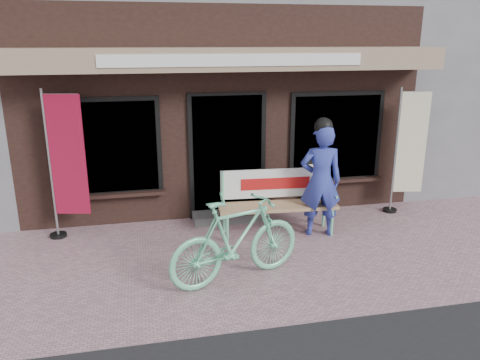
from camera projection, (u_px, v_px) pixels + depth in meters
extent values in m
plane|color=#A77F8A|center=(254.00, 265.00, 6.57)|extent=(70.00, 70.00, 0.00)
cube|color=black|center=(203.00, 96.00, 10.74)|extent=(7.00, 6.00, 3.60)
cube|color=gray|center=(231.00, 59.00, 7.33)|extent=(7.00, 0.80, 0.35)
cube|color=white|center=(236.00, 60.00, 6.94)|extent=(4.00, 0.02, 0.18)
cube|color=black|center=(227.00, 156.00, 8.11)|extent=(1.20, 0.06, 2.10)
cube|color=black|center=(228.00, 156.00, 8.10)|extent=(1.35, 0.04, 2.20)
cube|color=black|center=(107.00, 148.00, 7.64)|extent=(1.60, 0.06, 1.50)
cube|color=black|center=(336.00, 137.00, 8.44)|extent=(1.60, 0.06, 1.50)
cube|color=black|center=(107.00, 148.00, 7.63)|extent=(1.75, 0.04, 1.65)
cube|color=black|center=(336.00, 137.00, 8.43)|extent=(1.75, 0.04, 1.65)
cube|color=black|center=(111.00, 195.00, 7.81)|extent=(1.80, 0.18, 0.06)
cube|color=black|center=(335.00, 181.00, 8.61)|extent=(1.80, 0.18, 0.06)
cube|color=#59595B|center=(230.00, 216.00, 8.19)|extent=(1.30, 0.45, 0.15)
cylinder|color=#6DD5A4|center=(227.00, 229.00, 7.27)|extent=(0.05, 0.05, 0.44)
cylinder|color=#6DD5A4|center=(224.00, 219.00, 7.67)|extent=(0.05, 0.05, 0.44)
cylinder|color=#6DD5A4|center=(332.00, 223.00, 7.50)|extent=(0.05, 0.05, 0.44)
cylinder|color=#6DD5A4|center=(324.00, 214.00, 7.90)|extent=(0.05, 0.05, 0.44)
cube|color=tan|center=(278.00, 206.00, 7.51)|extent=(1.93, 0.60, 0.05)
cylinder|color=#6DD5A4|center=(223.00, 189.00, 7.52)|extent=(0.05, 0.05, 0.58)
cylinder|color=#6DD5A4|center=(326.00, 184.00, 7.76)|extent=(0.05, 0.05, 0.58)
cube|color=white|center=(275.00, 183.00, 7.64)|extent=(1.80, 0.16, 0.48)
cube|color=#B21414|center=(275.00, 184.00, 7.62)|extent=(1.14, 0.09, 0.19)
cylinder|color=#6DD5A4|center=(222.00, 198.00, 7.34)|extent=(0.07, 0.47, 0.04)
cylinder|color=#6DD5A4|center=(332.00, 193.00, 7.58)|extent=(0.07, 0.47, 0.04)
imported|color=#2D399D|center=(321.00, 181.00, 7.38)|extent=(0.73, 0.55, 1.80)
sphere|color=black|center=(324.00, 127.00, 7.13)|extent=(0.34, 0.34, 0.29)
imported|color=#6DD5A4|center=(236.00, 240.00, 6.02)|extent=(1.96, 1.08, 1.13)
cylinder|color=gray|center=(50.00, 166.00, 7.18)|extent=(0.05, 0.05, 2.36)
cylinder|color=gray|center=(60.00, 94.00, 6.87)|extent=(0.53, 0.14, 0.03)
cube|color=maroon|center=(68.00, 156.00, 7.14)|extent=(0.53, 0.15, 1.88)
cylinder|color=black|center=(58.00, 235.00, 7.52)|extent=(0.31, 0.31, 0.05)
cylinder|color=gray|center=(395.00, 152.00, 8.31)|extent=(0.04, 0.04, 2.26)
cylinder|color=gray|center=(416.00, 92.00, 8.02)|extent=(0.51, 0.12, 0.02)
cube|color=beige|center=(412.00, 143.00, 8.27)|extent=(0.51, 0.13, 1.80)
cylinder|color=black|center=(390.00, 210.00, 8.63)|extent=(0.29, 0.29, 0.05)
cube|color=black|center=(313.00, 184.00, 8.60)|extent=(0.50, 0.19, 0.98)
cube|color=beige|center=(315.00, 179.00, 8.52)|extent=(0.41, 0.11, 0.60)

